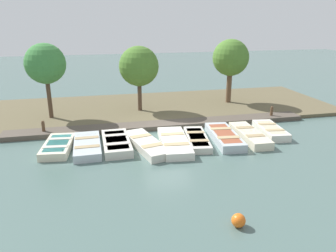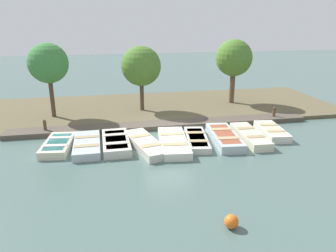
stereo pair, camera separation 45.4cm
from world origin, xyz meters
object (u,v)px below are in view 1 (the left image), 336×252
Objects in this scene: rowboat_6 at (224,136)px; rowboat_7 at (249,135)px; rowboat_5 at (197,139)px; mooring_post_far at (271,113)px; rowboat_1 at (87,146)px; rowboat_8 at (270,130)px; buoy at (238,220)px; rowboat_0 at (58,146)px; rowboat_4 at (174,142)px; mooring_post_near at (44,128)px; rowboat_3 at (146,144)px; park_tree_left at (139,66)px; park_tree_center at (231,58)px; park_tree_far_left at (45,64)px; rowboat_2 at (116,143)px.

rowboat_6 is 1.06× the size of rowboat_7.
rowboat_7 reaches higher than rowboat_5.
rowboat_1 is at bearing -77.37° from mooring_post_far.
rowboat_8 is 6.63× the size of buoy.
rowboat_7 is at bearing 151.54° from buoy.
rowboat_0 is 0.76× the size of rowboat_4.
rowboat_7 is 4.08× the size of mooring_post_near.
rowboat_7 is at bearing 76.50° from rowboat_3.
rowboat_1 is 0.73× the size of park_tree_left.
rowboat_3 is at bearing -166.02° from buoy.
rowboat_7 reaches higher than rowboat_4.
mooring_post_near reaches higher than rowboat_8.
park_tree_center reaches higher than park_tree_left.
rowboat_5 is at bearing 106.17° from rowboat_4.
park_tree_center is at bearing 96.68° from park_tree_left.
rowboat_3 is at bearing 87.26° from rowboat_0.
rowboat_1 is at bearing 22.57° from park_tree_far_left.
park_tree_center reaches higher than rowboat_5.
rowboat_5 is at bearing -90.76° from rowboat_7.
rowboat_6 is 0.79× the size of park_tree_center.
rowboat_0 is at bearing 9.20° from park_tree_far_left.
mooring_post_far is (0.00, 12.81, 0.00)m from mooring_post_near.
rowboat_3 is at bearing 80.75° from rowboat_1.
mooring_post_far is at bearing 95.51° from rowboat_3.
rowboat_5 is 8.27m from park_tree_center.
rowboat_5 is 7.83m from mooring_post_near.
park_tree_center is (-6.62, 5.47, 3.01)m from rowboat_4.
rowboat_7 is 7.50m from buoy.
rowboat_2 is 9.60m from mooring_post_far.
rowboat_1 reaches higher than rowboat_3.
rowboat_0 reaches higher than rowboat_5.
mooring_post_near and mooring_post_far have the same top height.
park_tree_left is at bearing 94.59° from park_tree_far_left.
park_tree_far_left is at bearing -126.70° from rowboat_4.
park_tree_left is at bearing -138.93° from rowboat_7.
rowboat_1 is 10.90m from mooring_post_far.
park_tree_left is (-5.80, -4.67, 2.75)m from rowboat_7.
park_tree_left is at bearing 145.20° from rowboat_0.
rowboat_0 is 0.87× the size of rowboat_5.
mooring_post_near reaches higher than rowboat_5.
park_tree_left is 6.30m from park_tree_center.
rowboat_6 is (0.05, 1.39, 0.05)m from rowboat_5.
rowboat_3 is 7.84m from park_tree_far_left.
mooring_post_far is 4.84m from park_tree_center.
rowboat_5 is 6.61m from park_tree_left.
rowboat_7 is 0.74× the size of park_tree_far_left.
rowboat_6 is 2.73m from rowboat_8.
buoy is at bearing 28.13° from park_tree_far_left.
rowboat_2 reaches higher than rowboat_8.
rowboat_1 is 1.01× the size of rowboat_2.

